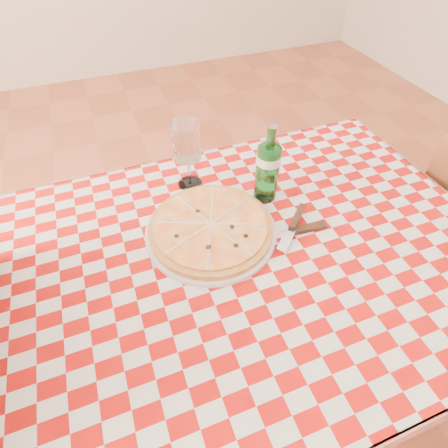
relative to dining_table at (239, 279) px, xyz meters
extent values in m
plane|color=#9F4D33|center=(0.00, 0.00, -0.66)|extent=(6.00, 6.00, 0.00)
cube|color=brown|center=(0.00, 0.00, 0.07)|extent=(1.20, 0.80, 0.04)
cylinder|color=brown|center=(0.54, -0.34, -0.30)|extent=(0.06, 0.06, 0.71)
cylinder|color=brown|center=(-0.54, 0.34, -0.30)|extent=(0.06, 0.06, 0.71)
cylinder|color=brown|center=(0.54, 0.34, -0.30)|extent=(0.06, 0.06, 0.71)
cube|color=#A80D0A|center=(0.00, 0.00, 0.09)|extent=(1.30, 0.90, 0.01)
cylinder|color=brown|center=(0.73, 0.10, -0.45)|extent=(0.03, 0.03, 0.42)
cylinder|color=brown|center=(1.07, 0.16, -0.45)|extent=(0.03, 0.03, 0.42)
cylinder|color=brown|center=(-0.58, 0.17, -0.42)|extent=(0.04, 0.04, 0.48)
camera|label=1|loc=(-0.23, -0.48, 0.77)|focal=28.00mm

